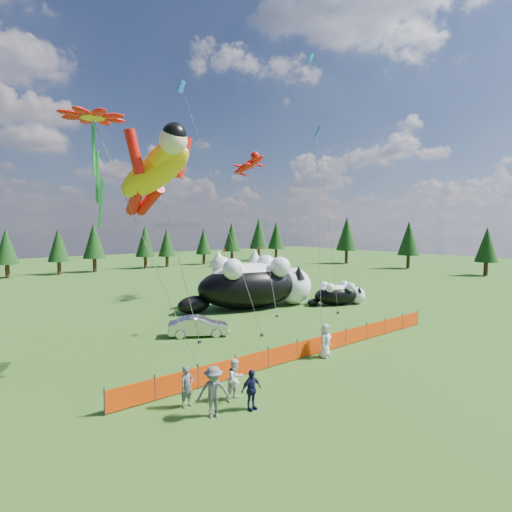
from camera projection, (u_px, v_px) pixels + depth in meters
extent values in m
plane|color=#183B0A|center=(274.00, 343.00, 24.08)|extent=(160.00, 160.00, 0.00)
cylinder|color=#262626|center=(104.00, 401.00, 14.88)|extent=(0.06, 0.06, 1.10)
cylinder|color=#262626|center=(155.00, 388.00, 16.12)|extent=(0.06, 0.06, 1.10)
cylinder|color=#262626|center=(198.00, 376.00, 17.36)|extent=(0.06, 0.06, 1.10)
cylinder|color=#262626|center=(235.00, 366.00, 18.60)|extent=(0.06, 0.06, 1.10)
cylinder|color=#262626|center=(268.00, 357.00, 19.84)|extent=(0.06, 0.06, 1.10)
cylinder|color=#262626|center=(297.00, 350.00, 21.08)|extent=(0.06, 0.06, 1.10)
cylinder|color=#262626|center=(323.00, 343.00, 22.32)|extent=(0.06, 0.06, 1.10)
cylinder|color=#262626|center=(346.00, 337.00, 23.55)|extent=(0.06, 0.06, 1.10)
cylinder|color=#262626|center=(366.00, 331.00, 24.79)|extent=(0.06, 0.06, 1.10)
cylinder|color=#262626|center=(385.00, 326.00, 26.03)|extent=(0.06, 0.06, 1.10)
cylinder|color=#262626|center=(402.00, 321.00, 27.27)|extent=(0.06, 0.06, 1.10)
cylinder|color=#262626|center=(418.00, 317.00, 28.51)|extent=(0.06, 0.06, 1.10)
cube|color=#E13804|center=(131.00, 396.00, 15.51)|extent=(2.00, 0.04, 0.90)
cube|color=#E13804|center=(177.00, 383.00, 16.75)|extent=(2.00, 0.04, 0.90)
cube|color=#E13804|center=(217.00, 372.00, 17.98)|extent=(2.00, 0.04, 0.90)
cube|color=#E13804|center=(252.00, 363.00, 19.22)|extent=(2.00, 0.04, 0.90)
cube|color=#E13804|center=(283.00, 354.00, 20.46)|extent=(2.00, 0.04, 0.90)
cube|color=#E13804|center=(310.00, 347.00, 21.70)|extent=(2.00, 0.04, 0.90)
cube|color=#E13804|center=(335.00, 340.00, 22.94)|extent=(2.00, 0.04, 0.90)
cube|color=#E13804|center=(356.00, 335.00, 24.18)|extent=(2.00, 0.04, 0.90)
cube|color=#E13804|center=(376.00, 329.00, 25.42)|extent=(2.00, 0.04, 0.90)
cube|color=#E13804|center=(394.00, 324.00, 26.66)|extent=(2.00, 0.04, 0.90)
cube|color=#E13804|center=(410.00, 320.00, 27.89)|extent=(2.00, 0.04, 0.90)
ellipsoid|color=black|center=(249.00, 287.00, 34.24)|extent=(9.98, 6.28, 3.70)
ellipsoid|color=white|center=(249.00, 276.00, 34.17)|extent=(7.50, 4.57, 2.26)
sphere|color=white|center=(293.00, 286.00, 36.10)|extent=(3.29, 3.29, 3.29)
sphere|color=#E35878|center=(306.00, 285.00, 36.70)|extent=(0.46, 0.46, 0.46)
ellipsoid|color=black|center=(194.00, 305.00, 32.22)|extent=(3.13, 2.05, 1.44)
cone|color=black|center=(299.00, 273.00, 35.11)|extent=(1.15, 1.15, 1.15)
cone|color=black|center=(287.00, 270.00, 36.89)|extent=(1.15, 1.15, 1.15)
sphere|color=white|center=(266.00, 264.00, 36.27)|extent=(1.73, 1.73, 1.73)
sphere|color=white|center=(280.00, 267.00, 33.87)|extent=(1.73, 1.73, 1.73)
sphere|color=white|center=(221.00, 266.00, 34.43)|extent=(1.73, 1.73, 1.73)
sphere|color=white|center=(233.00, 269.00, 32.03)|extent=(1.73, 1.73, 1.73)
ellipsoid|color=black|center=(337.00, 295.00, 35.77)|extent=(4.67, 3.54, 1.69)
ellipsoid|color=white|center=(337.00, 291.00, 35.74)|extent=(3.50, 2.60, 1.04)
sphere|color=white|center=(357.00, 295.00, 36.26)|extent=(1.51, 1.51, 1.51)
sphere|color=#E35878|center=(363.00, 295.00, 36.42)|extent=(0.21, 0.21, 0.21)
ellipsoid|color=black|center=(313.00, 302.00, 35.26)|extent=(1.47, 1.14, 0.66)
cone|color=black|center=(359.00, 290.00, 35.78)|extent=(0.53, 0.53, 0.53)
cone|color=black|center=(354.00, 288.00, 36.65)|extent=(0.53, 0.53, 0.53)
sphere|color=white|center=(344.00, 285.00, 36.56)|extent=(0.79, 0.79, 0.79)
sphere|color=white|center=(351.00, 287.00, 35.37)|extent=(0.79, 0.79, 0.79)
sphere|color=white|center=(324.00, 286.00, 36.08)|extent=(0.79, 0.79, 0.79)
sphere|color=white|center=(330.00, 288.00, 34.89)|extent=(0.79, 0.79, 0.79)
imported|color=silver|center=(199.00, 326.00, 25.66)|extent=(3.99, 3.09, 1.26)
imported|color=#545358|center=(187.00, 387.00, 15.60)|extent=(0.66, 0.49, 1.63)
imported|color=silver|center=(236.00, 379.00, 16.24)|extent=(0.89, 0.61, 1.70)
imported|color=#16183D|center=(251.00, 390.00, 15.37)|extent=(0.93, 0.48, 1.58)
imported|color=#545358|center=(213.00, 392.00, 14.77)|extent=(1.39, 1.08, 1.92)
imported|color=silver|center=(325.00, 341.00, 21.46)|extent=(1.03, 0.84, 1.83)
cylinder|color=#595959|center=(180.00, 268.00, 21.25)|extent=(0.03, 0.03, 10.70)
cube|color=#262626|center=(199.00, 342.00, 24.10)|extent=(0.15, 0.15, 0.16)
cylinder|color=#595959|center=(261.00, 231.00, 35.18)|extent=(0.03, 0.03, 16.18)
cube|color=#262626|center=(277.00, 316.00, 30.99)|extent=(0.15, 0.15, 0.16)
cylinder|color=#595959|center=(146.00, 245.00, 18.71)|extent=(0.03, 0.03, 13.22)
cube|color=#262626|center=(201.00, 377.00, 18.56)|extent=(0.15, 0.15, 0.16)
cube|color=#198E2E|center=(95.00, 177.00, 19.09)|extent=(0.23, 0.23, 4.96)
cylinder|color=#595959|center=(222.00, 212.00, 25.30)|extent=(0.03, 0.03, 16.47)
cube|color=#262626|center=(262.00, 335.00, 25.60)|extent=(0.15, 0.15, 0.16)
cylinder|color=#595959|center=(324.00, 180.00, 33.41)|extent=(0.03, 0.03, 22.01)
cube|color=#262626|center=(338.00, 313.00, 32.17)|extent=(0.15, 0.15, 0.16)
cylinder|color=#595959|center=(319.00, 234.00, 23.84)|extent=(0.03, 0.03, 13.73)
cube|color=#262626|center=(322.00, 353.00, 22.00)|extent=(0.15, 0.15, 0.16)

